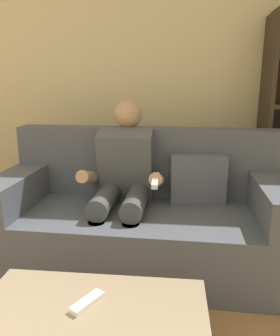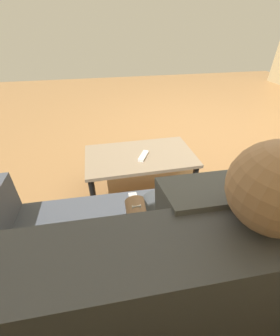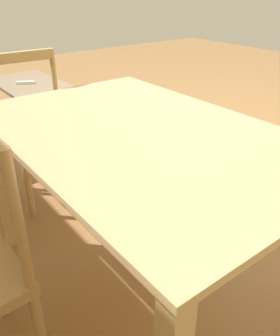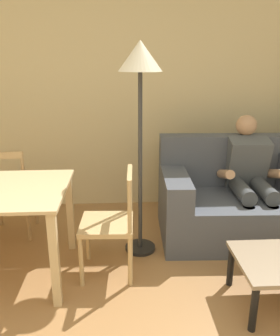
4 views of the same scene
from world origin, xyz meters
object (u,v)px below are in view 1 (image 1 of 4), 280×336
object	(u,v)px
coffee_table	(90,321)
tv_remote	(87,302)
person_lounging	(123,181)
couch	(142,217)

from	to	relation	value
coffee_table	tv_remote	size ratio (longest dim) A/B	5.81
person_lounging	tv_remote	size ratio (longest dim) A/B	6.91
tv_remote	couch	bearing A→B (deg)	-67.68
couch	person_lounging	world-z (taller)	person_lounging
coffee_table	person_lounging	bearing A→B (deg)	91.23
person_lounging	coffee_table	distance (m)	1.15
couch	coffee_table	bearing A→B (deg)	-96.15
couch	tv_remote	distance (m)	1.05
person_lounging	coffee_table	bearing A→B (deg)	-88.77
person_lounging	tv_remote	bearing A→B (deg)	-89.92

